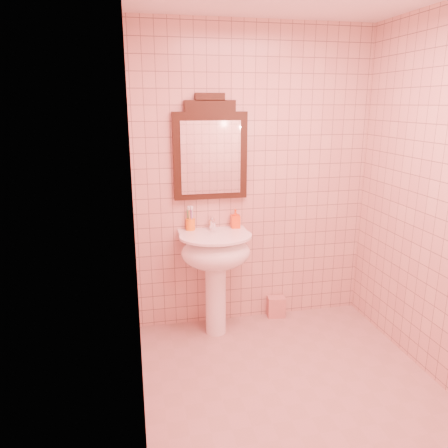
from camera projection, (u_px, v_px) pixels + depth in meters
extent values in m
plane|color=tan|center=(295.00, 390.00, 2.95)|extent=(2.20, 2.20, 0.00)
cube|color=#D8A696|center=(254.00, 180.00, 3.66)|extent=(2.00, 0.02, 2.50)
cylinder|color=white|center=(216.00, 294.00, 3.61)|extent=(0.17, 0.17, 0.70)
ellipsoid|color=white|center=(216.00, 252.00, 3.50)|extent=(0.56, 0.46, 0.28)
cube|color=white|center=(212.00, 233.00, 3.62)|extent=(0.56, 0.15, 0.05)
cylinder|color=white|center=(216.00, 236.00, 3.46)|extent=(0.58, 0.58, 0.02)
cylinder|color=white|center=(212.00, 224.00, 3.60)|extent=(0.04, 0.04, 0.09)
cylinder|color=white|center=(213.00, 222.00, 3.54)|extent=(0.02, 0.10, 0.02)
cylinder|color=white|center=(214.00, 226.00, 3.50)|extent=(0.02, 0.02, 0.04)
cube|color=white|center=(212.00, 217.00, 3.60)|extent=(0.02, 0.07, 0.01)
cube|color=black|center=(210.00, 156.00, 3.50)|extent=(0.60, 0.05, 0.69)
cube|color=black|center=(210.00, 106.00, 3.40)|extent=(0.41, 0.05, 0.09)
cube|color=black|center=(210.00, 97.00, 3.38)|extent=(0.23, 0.05, 0.06)
cube|color=white|center=(211.00, 158.00, 3.48)|extent=(0.48, 0.01, 0.58)
cylinder|color=orange|center=(190.00, 225.00, 3.59)|extent=(0.08, 0.08, 0.10)
cylinder|color=silver|center=(192.00, 220.00, 3.58)|extent=(0.01, 0.01, 0.18)
cylinder|color=#338CD8|center=(191.00, 219.00, 3.59)|extent=(0.01, 0.01, 0.18)
cylinder|color=#E5334C|center=(189.00, 219.00, 3.59)|extent=(0.01, 0.01, 0.18)
cylinder|color=#3FBF59|center=(188.00, 220.00, 3.57)|extent=(0.01, 0.01, 0.18)
cylinder|color=#D8CC4C|center=(190.00, 220.00, 3.56)|extent=(0.01, 0.01, 0.18)
cylinder|color=purple|center=(192.00, 220.00, 3.57)|extent=(0.01, 0.01, 0.18)
imported|color=#F14C14|center=(235.00, 219.00, 3.64)|extent=(0.07, 0.08, 0.16)
cube|color=tan|center=(276.00, 307.00, 3.95)|extent=(0.16, 0.12, 0.19)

